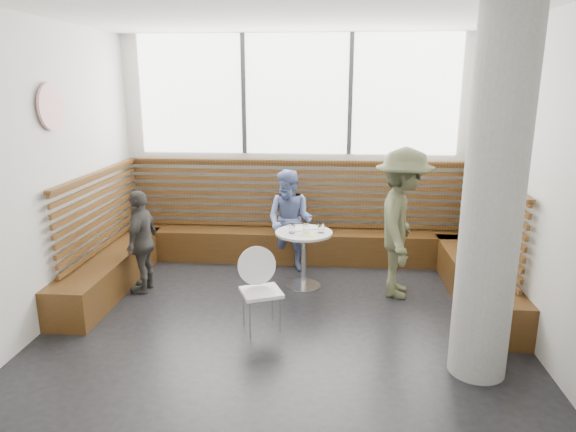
# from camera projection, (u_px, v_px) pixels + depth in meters

# --- Properties ---
(room) EXTENTS (5.00, 5.00, 3.20)m
(room) POSITION_uv_depth(u_px,v_px,m) (280.00, 182.00, 5.00)
(room) COLOR silver
(room) RESTS_ON ground
(booth) EXTENTS (5.00, 2.50, 1.44)m
(booth) POSITION_uv_depth(u_px,v_px,m) (293.00, 244.00, 7.01)
(booth) COLOR #422910
(booth) RESTS_ON ground
(concrete_column) EXTENTS (0.50, 0.50, 3.20)m
(concrete_column) POSITION_uv_depth(u_px,v_px,m) (493.00, 200.00, 4.27)
(concrete_column) COLOR gray
(concrete_column) RESTS_ON ground
(wall_art) EXTENTS (0.03, 0.50, 0.50)m
(wall_art) POSITION_uv_depth(u_px,v_px,m) (51.00, 106.00, 5.40)
(wall_art) COLOR white
(wall_art) RESTS_ON room
(cafe_table) EXTENTS (0.72, 0.72, 0.74)m
(cafe_table) POSITION_uv_depth(u_px,v_px,m) (304.00, 248.00, 6.46)
(cafe_table) COLOR silver
(cafe_table) RESTS_ON ground
(cafe_chair) EXTENTS (0.42, 0.41, 0.87)m
(cafe_chair) POSITION_uv_depth(u_px,v_px,m) (262.00, 282.00, 5.39)
(cafe_chair) COLOR white
(cafe_chair) RESTS_ON ground
(adult_man) EXTENTS (0.86, 1.27, 1.82)m
(adult_man) POSITION_uv_depth(u_px,v_px,m) (402.00, 223.00, 6.13)
(adult_man) COLOR #505438
(adult_man) RESTS_ON ground
(child_back) EXTENTS (0.83, 0.74, 1.40)m
(child_back) POSITION_uv_depth(u_px,v_px,m) (290.00, 221.00, 7.03)
(child_back) COLOR #6779B4
(child_back) RESTS_ON ground
(child_left) EXTENTS (0.35, 0.77, 1.29)m
(child_left) POSITION_uv_depth(u_px,v_px,m) (142.00, 241.00, 6.33)
(child_left) COLOR #43413D
(child_left) RESTS_ON ground
(plate_near) EXTENTS (0.19, 0.19, 0.01)m
(plate_near) POSITION_uv_depth(u_px,v_px,m) (297.00, 229.00, 6.49)
(plate_near) COLOR white
(plate_near) RESTS_ON cafe_table
(plate_far) EXTENTS (0.18, 0.18, 0.01)m
(plate_far) POSITION_uv_depth(u_px,v_px,m) (312.00, 228.00, 6.56)
(plate_far) COLOR white
(plate_far) RESTS_ON cafe_table
(glass_left) EXTENTS (0.08, 0.08, 0.12)m
(glass_left) POSITION_uv_depth(u_px,v_px,m) (292.00, 228.00, 6.34)
(glass_left) COLOR white
(glass_left) RESTS_ON cafe_table
(glass_mid) EXTENTS (0.08, 0.08, 0.12)m
(glass_mid) POSITION_uv_depth(u_px,v_px,m) (306.00, 228.00, 6.33)
(glass_mid) COLOR white
(glass_mid) RESTS_ON cafe_table
(glass_right) EXTENTS (0.08, 0.08, 0.12)m
(glass_right) POSITION_uv_depth(u_px,v_px,m) (321.00, 228.00, 6.35)
(glass_right) COLOR white
(glass_right) RESTS_ON cafe_table
(menu_card) EXTENTS (0.23, 0.19, 0.00)m
(menu_card) POSITION_uv_depth(u_px,v_px,m) (309.00, 235.00, 6.27)
(menu_card) COLOR #A5C64C
(menu_card) RESTS_ON cafe_table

